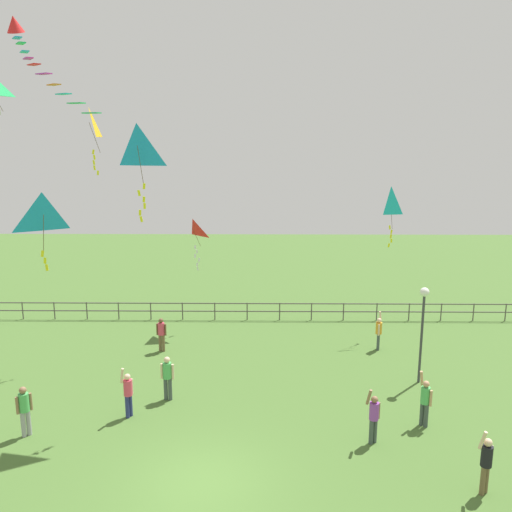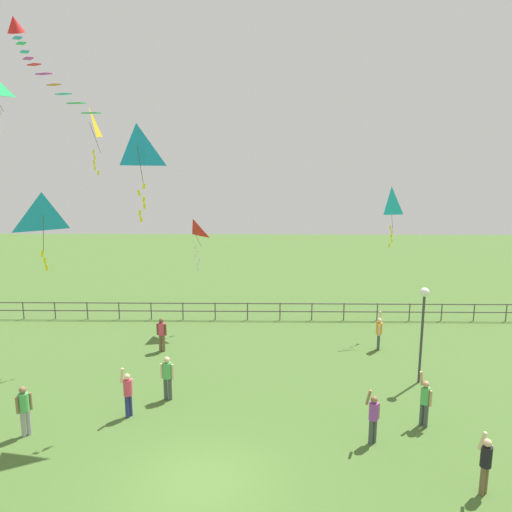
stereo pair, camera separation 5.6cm
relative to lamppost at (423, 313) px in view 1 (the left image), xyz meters
The scene contains 17 objects.
ground_plane 10.69m from the lamppost, 140.53° to the right, with size 80.00×80.00×0.00m, color #476B2D.
lamppost is the anchor object (origin of this frame).
person_0 3.95m from the lamppost, 103.05° to the right, with size 0.40×0.48×1.93m.
person_1 14.66m from the lamppost, 163.54° to the right, with size 0.42×0.38×1.72m.
person_2 5.53m from the lamppost, 121.47° to the right, with size 0.51×0.34×1.89m.
person_3 4.03m from the lamppost, 105.09° to the left, with size 0.30×0.45×1.78m.
person_4 10.04m from the lamppost, behind, with size 0.51×0.31×1.69m.
person_5 7.17m from the lamppost, 91.38° to the right, with size 0.50×0.38×1.94m.
person_6 11.42m from the lamppost, 165.28° to the right, with size 0.39×0.45×1.89m.
person_7 11.40m from the lamppost, 164.11° to the left, with size 0.47×0.29×1.57m.
kite_1 11.58m from the lamppost, 147.84° to the left, with size 1.05×1.05×2.60m.
kite_3 12.29m from the lamppost, 167.81° to the right, with size 1.25×0.71×3.23m.
kite_4 6.96m from the lamppost, 90.69° to the left, with size 0.77×0.63×2.93m.
kite_5 14.12m from the lamppost, 160.58° to the right, with size 1.31×1.10×2.36m.
kite_6 15.61m from the lamppost, 166.78° to the left, with size 0.64×0.98×2.82m.
streamer_kite 17.85m from the lamppost, behind, with size 4.18×4.10×3.52m.
waterfront_railing 11.46m from the lamppost, 138.41° to the left, with size 36.00×0.06×0.95m.
Camera 1 is at (1.68, -13.61, 9.57)m, focal length 38.17 mm.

